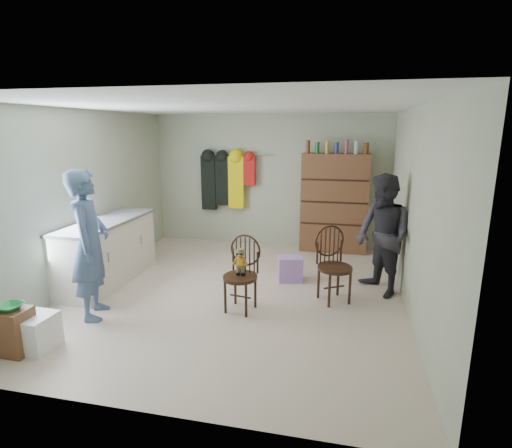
% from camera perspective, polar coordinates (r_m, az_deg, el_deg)
% --- Properties ---
extents(ground_plane, '(5.00, 5.00, 0.00)m').
position_cam_1_polar(ground_plane, '(5.66, -2.95, -9.73)').
color(ground_plane, beige).
rests_on(ground_plane, ground).
extents(room_walls, '(5.00, 5.00, 5.00)m').
position_cam_1_polar(room_walls, '(5.76, -1.73, 6.97)').
color(room_walls, '#AFB497').
rests_on(room_walls, ground).
extents(counter, '(0.64, 1.86, 0.94)m').
position_cam_1_polar(counter, '(6.28, -20.46, -3.65)').
color(counter, silver).
rests_on(counter, ground).
extents(stool, '(0.33, 0.28, 0.47)m').
position_cam_1_polar(stool, '(4.84, -31.31, -12.95)').
color(stool, brown).
rests_on(stool, ground).
extents(bowl, '(0.23, 0.23, 0.06)m').
position_cam_1_polar(bowl, '(4.74, -31.71, -10.05)').
color(bowl, green).
rests_on(bowl, stool).
extents(plastic_tub, '(0.40, 0.38, 0.37)m').
position_cam_1_polar(plastic_tub, '(4.84, -29.08, -13.34)').
color(plastic_tub, white).
rests_on(plastic_tub, ground).
extents(chair_front, '(0.49, 0.49, 0.95)m').
position_cam_1_polar(chair_front, '(4.98, -2.05, -6.42)').
color(chair_front, '#3B2114').
rests_on(chair_front, ground).
extents(chair_far, '(0.61, 0.61, 1.00)m').
position_cam_1_polar(chair_far, '(5.35, 10.93, -5.27)').
color(chair_far, '#3B2114').
rests_on(chair_far, ground).
extents(striped_bag, '(0.40, 0.35, 0.37)m').
position_cam_1_polar(striped_bag, '(6.03, 4.93, -6.41)').
color(striped_bag, pink).
rests_on(striped_bag, ground).
extents(person_left, '(0.63, 0.76, 1.79)m').
position_cam_1_polar(person_left, '(5.10, -22.65, -2.77)').
color(person_left, '#475E82').
rests_on(person_left, ground).
extents(person_right, '(0.96, 1.01, 1.66)m').
position_cam_1_polar(person_right, '(5.63, 17.65, -1.57)').
color(person_right, '#2D2B33').
rests_on(person_right, ground).
extents(dresser, '(1.20, 0.39, 2.05)m').
position_cam_1_polar(dresser, '(7.43, 11.10, 3.00)').
color(dresser, brown).
rests_on(dresser, ground).
extents(coat_rack, '(1.42, 0.12, 1.09)m').
position_cam_1_polar(coat_rack, '(7.78, -4.31, 6.21)').
color(coat_rack, '#99999E').
rests_on(coat_rack, ground).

